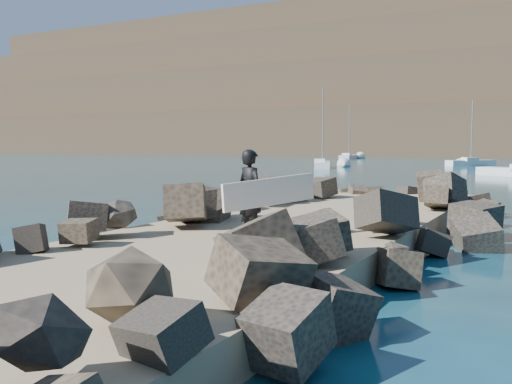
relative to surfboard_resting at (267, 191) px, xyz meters
The scene contains 9 objects.
ground 5.10m from the surfboard_resting, 60.38° to the right, with size 800.00×800.00×0.00m, color #0F384C.
jetty 6.85m from the surfboard_resting, 68.73° to the right, with size 6.00×26.00×0.60m, color #8C7759.
riprap_left 5.88m from the surfboard_resting, 94.22° to the right, with size 2.60×22.00×1.00m, color black.
riprap_right 7.95m from the surfboard_resting, 47.42° to the right, with size 2.60×22.00×1.00m, color black.
surfboard_resting is the anchor object (origin of this frame).
surfer_with_board 6.54m from the surfboard_resting, 65.36° to the right, with size 1.41×2.06×1.84m.
sailboat_e 76.88m from the surfboard_resting, 107.23° to the left, with size 2.64×7.81×9.17m.
sailboat_a 41.53m from the surfboard_resting, 109.34° to the left, with size 3.88×6.96×8.31m.
sailboat_b 52.66m from the surfboard_resting, 91.03° to the left, with size 5.04×5.60×7.56m.
Camera 1 is at (5.93, -11.98, 2.57)m, focal length 40.00 mm.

